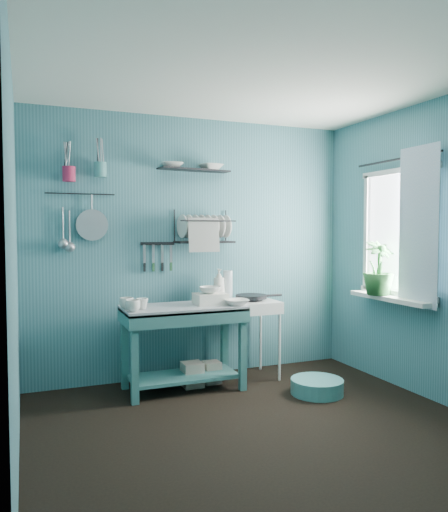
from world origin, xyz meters
name	(u,v)px	position (x,y,z in m)	size (l,w,h in m)	color
floor	(262,430)	(0.00, 0.00, 0.00)	(3.20, 3.20, 0.00)	black
ceiling	(264,73)	(0.00, 0.00, 2.50)	(3.20, 3.20, 0.00)	silver
wall_back	(194,248)	(0.00, 1.50, 1.25)	(3.20, 3.20, 0.00)	#3A6D77
wall_front	(423,272)	(0.00, -1.50, 1.25)	(3.20, 3.20, 0.00)	#3A6D77
wall_left	(14,260)	(-1.60, 0.00, 1.25)	(3.00, 3.00, 0.00)	#3A6D77
wall_right	(439,251)	(1.60, 0.00, 1.25)	(3.00, 3.00, 0.00)	#3A6D77
work_counter	(183,348)	(-0.25, 1.09, 0.38)	(1.06, 0.53, 0.75)	#367370
mug_left	(133,306)	(-0.73, 0.93, 0.80)	(0.12, 0.12, 0.10)	silver
mug_mid	(142,304)	(-0.63, 1.03, 0.80)	(0.10, 0.10, 0.09)	silver
mug_right	(127,303)	(-0.75, 1.09, 0.80)	(0.12, 0.12, 0.10)	silver
wash_tub	(210,299)	(0.00, 1.07, 0.80)	(0.28, 0.22, 0.10)	silver
tub_bowl	(210,290)	(0.00, 1.07, 0.88)	(0.20, 0.20, 0.06)	silver
soap_bottle	(219,285)	(0.17, 1.29, 0.90)	(0.12, 0.12, 0.30)	silver
water_bottle	(228,285)	(0.27, 1.31, 0.89)	(0.09, 0.09, 0.28)	silver
counter_bowl	(236,302)	(0.20, 0.94, 0.78)	(0.22, 0.22, 0.05)	silver
hotplate_stand	(251,339)	(0.48, 1.21, 0.37)	(0.47, 0.47, 0.75)	silver
frying_pan	(251,297)	(0.48, 1.21, 0.78)	(0.30, 0.30, 0.04)	black
knife_strip	(157,244)	(-0.38, 1.47, 1.30)	(0.32, 0.02, 0.03)	black
dish_rack	(204,226)	(0.06, 1.37, 1.46)	(0.55, 0.24, 0.32)	black
upper_shelf	(194,170)	(-0.03, 1.40, 1.99)	(0.70, 0.18, 0.01)	black
shelf_bowl_left	(172,159)	(-0.25, 1.40, 2.08)	(0.21, 0.21, 0.05)	silver
shelf_bowl_right	(211,166)	(0.14, 1.40, 2.04)	(0.22, 0.22, 0.05)	silver
utensil_cup_magenta	(69,174)	(-1.17, 1.42, 1.91)	(0.11, 0.11, 0.13)	#B12047
utensil_cup_teal	(100,170)	(-0.90, 1.42, 1.96)	(0.11, 0.11, 0.13)	teal
colander	(92,225)	(-0.98, 1.45, 1.47)	(0.28, 0.28, 0.03)	#9FA0A6
ladle_outer	(63,224)	(-1.22, 1.46, 1.47)	(0.01, 0.01, 0.30)	#9FA0A6
ladle_inner	(69,228)	(-1.17, 1.46, 1.44)	(0.01, 0.01, 0.30)	#9FA0A6
hook_rail	(80,194)	(-1.07, 1.47, 1.74)	(0.01, 0.01, 0.60)	black
window_glass	(399,233)	(1.59, 0.45, 1.40)	(1.10, 1.10, 0.00)	white
windowsill	(390,298)	(1.50, 0.45, 0.81)	(0.16, 0.95, 0.04)	silver
curtain	(418,227)	(1.52, 0.15, 1.45)	(1.35, 1.35, 0.00)	silver
curtain_rod	(396,159)	(1.54, 0.45, 2.05)	(0.02, 0.02, 1.05)	black
potted_plant	(378,268)	(1.45, 0.56, 1.08)	(0.28, 0.28, 0.49)	#28642D
storage_tin_large	(192,374)	(-0.15, 1.14, 0.11)	(0.18, 0.18, 0.22)	tan
storage_tin_small	(212,372)	(0.05, 1.17, 0.10)	(0.15, 0.15, 0.20)	tan
floor_basin	(317,386)	(0.79, 0.53, 0.07)	(0.46, 0.46, 0.13)	teal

